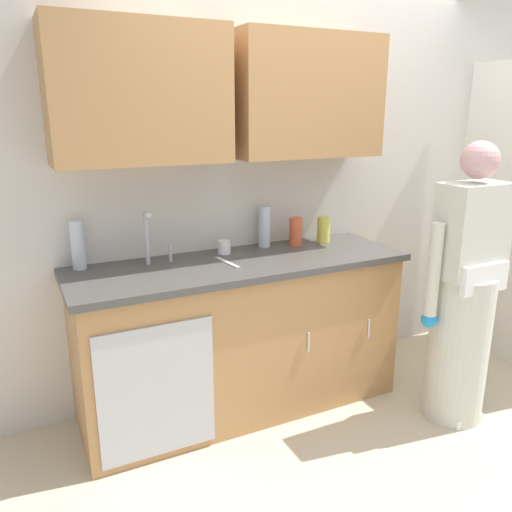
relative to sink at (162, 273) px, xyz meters
The scene contains 12 objects.
ground_plane 1.54m from the sink, 35.07° to the right, with size 9.00×9.00×0.00m, color beige.
kitchen_wall_with_uppers 1.07m from the sink, 18.33° to the left, with size 4.80×0.44×2.70m.
counter_cabinet 0.66m from the sink, ahead, with size 1.90×0.62×0.90m.
countertop 0.46m from the sink, ahead, with size 1.96×0.66×0.04m, color #474442.
sink is the anchor object (origin of this frame).
person_at_sink 1.70m from the sink, 23.03° to the right, with size 0.55×0.34×1.62m.
bottle_soap 0.94m from the sink, ahead, with size 0.08×0.08×0.18m, color #E05933.
bottle_water_short 0.77m from the sink, 16.12° to the left, with size 0.07×0.07×0.26m, color silver.
bottle_cleaner_spray 0.48m from the sink, 150.05° to the left, with size 0.07×0.07×0.27m, color silver.
bottle_water_tall 1.13m from the sink, ahead, with size 0.08×0.08×0.17m, color #D8D14C.
cup_by_sink 0.47m from the sink, 20.92° to the left, with size 0.08×0.08×0.08m, color white.
knife_on_counter 0.37m from the sink, ahead, with size 0.24×0.02×0.01m, color silver.
Camera 1 is at (-1.71, -1.88, 1.77)m, focal length 35.97 mm.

